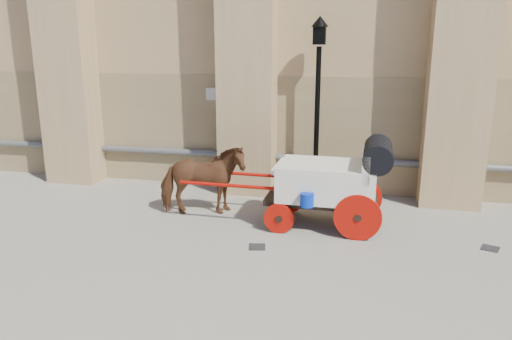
# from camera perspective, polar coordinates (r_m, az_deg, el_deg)

# --- Properties ---
(ground) EXTENTS (90.00, 90.00, 0.00)m
(ground) POSITION_cam_1_polar(r_m,az_deg,el_deg) (9.75, -0.08, -8.99)
(ground) COLOR #6C675B
(ground) RESTS_ON ground
(horse) EXTENTS (2.10, 1.41, 1.63)m
(horse) POSITION_cam_1_polar(r_m,az_deg,el_deg) (11.36, -6.16, -1.18)
(horse) COLOR brown
(horse) RESTS_ON ground
(carriage) EXTENTS (4.46, 1.59, 1.94)m
(carriage) POSITION_cam_1_polar(r_m,az_deg,el_deg) (10.64, 8.93, -1.08)
(carriage) COLOR black
(carriage) RESTS_ON ground
(street_lamp) EXTENTS (0.42, 0.42, 4.43)m
(street_lamp) POSITION_cam_1_polar(r_m,az_deg,el_deg) (12.32, 7.03, 7.47)
(street_lamp) COLOR black
(street_lamp) RESTS_ON ground
(drain_grate_near) EXTENTS (0.37, 0.37, 0.01)m
(drain_grate_near) POSITION_cam_1_polar(r_m,az_deg,el_deg) (9.81, 0.13, -8.78)
(drain_grate_near) COLOR black
(drain_grate_near) RESTS_ON ground
(drain_grate_far) EXTENTS (0.41, 0.41, 0.01)m
(drain_grate_far) POSITION_cam_1_polar(r_m,az_deg,el_deg) (10.75, 25.20, -8.10)
(drain_grate_far) COLOR black
(drain_grate_far) RESTS_ON ground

